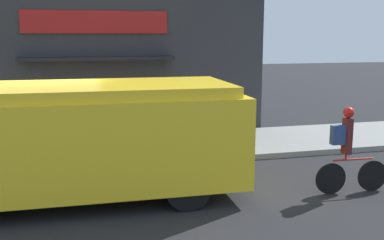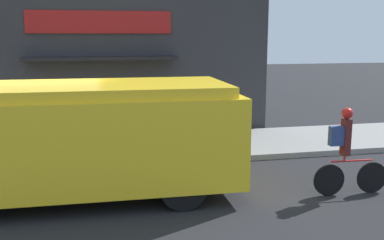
% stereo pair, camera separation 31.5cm
% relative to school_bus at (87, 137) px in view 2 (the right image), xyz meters
% --- Properties ---
extents(ground_plane, '(70.00, 70.00, 0.00)m').
position_rel_school_bus_xyz_m(ground_plane, '(-0.97, 1.57, -1.12)').
color(ground_plane, '#232326').
extents(sidewalk, '(28.00, 2.97, 0.14)m').
position_rel_school_bus_xyz_m(sidewalk, '(-0.97, 3.05, -1.05)').
color(sidewalk, gray).
rests_on(sidewalk, ground_plane).
extents(storefront, '(12.67, 0.82, 5.38)m').
position_rel_school_bus_xyz_m(storefront, '(-0.92, 4.78, 1.57)').
color(storefront, '#2D2D33').
rests_on(storefront, ground_plane).
extents(school_bus, '(6.13, 2.94, 2.10)m').
position_rel_school_bus_xyz_m(school_bus, '(0.00, 0.00, 0.00)').
color(school_bus, yellow).
rests_on(school_bus, ground_plane).
extents(cyclist, '(1.48, 0.21, 1.67)m').
position_rel_school_bus_xyz_m(cyclist, '(4.71, -1.01, -0.29)').
color(cyclist, black).
rests_on(cyclist, ground_plane).
extents(trash_bin, '(0.63, 0.63, 0.95)m').
position_rel_school_bus_xyz_m(trash_bin, '(1.21, 3.82, -0.50)').
color(trash_bin, '#38383D').
rests_on(trash_bin, sidewalk).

